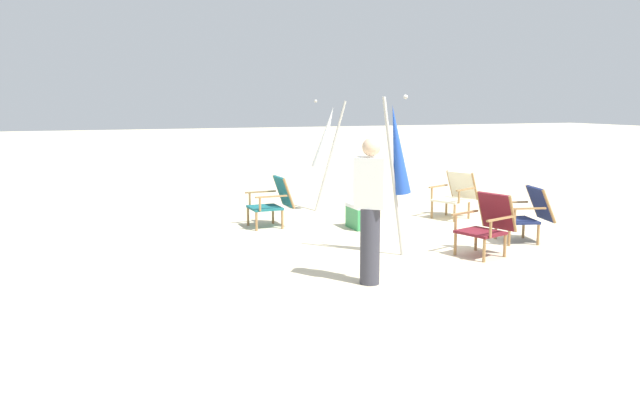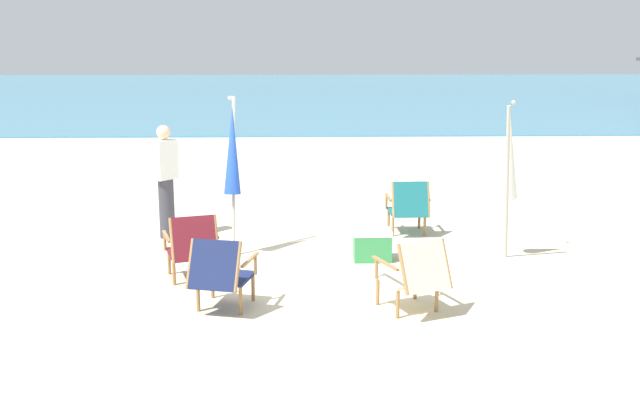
% 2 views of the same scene
% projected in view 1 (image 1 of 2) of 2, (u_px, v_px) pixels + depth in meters
% --- Properties ---
extents(ground_plane, '(80.00, 80.00, 0.00)m').
position_uv_depth(ground_plane, '(429.00, 241.00, 9.13)').
color(ground_plane, beige).
extents(beach_chair_front_right, '(0.61, 0.69, 0.82)m').
position_uv_depth(beach_chair_front_right, '(273.00, 200.00, 10.13)').
color(beach_chair_front_right, '#196066').
rests_on(beach_chair_front_right, ground).
extents(beach_chair_front_left, '(0.80, 0.87, 0.81)m').
position_uv_depth(beach_chair_front_left, '(456.00, 193.00, 10.92)').
color(beach_chair_front_left, beige).
rests_on(beach_chair_front_left, ground).
extents(beach_chair_mid_center, '(0.74, 0.81, 0.82)m').
position_uv_depth(beach_chair_mid_center, '(488.00, 223.00, 8.25)').
color(beach_chair_mid_center, maroon).
rests_on(beach_chair_mid_center, ground).
extents(beach_chair_back_left, '(0.73, 0.83, 0.80)m').
position_uv_depth(beach_chair_back_left, '(528.00, 213.00, 9.01)').
color(beach_chair_back_left, '#19234C').
rests_on(beach_chair_back_left, ground).
extents(umbrella_furled_blue, '(0.25, 0.42, 2.11)m').
position_uv_depth(umbrella_furled_blue, '(397.00, 151.00, 8.05)').
color(umbrella_furled_blue, '#B7B2A8').
rests_on(umbrella_furled_blue, ground).
extents(umbrella_furled_white, '(0.39, 0.64, 2.06)m').
position_uv_depth(umbrella_furled_white, '(326.00, 139.00, 11.44)').
color(umbrella_furled_white, '#B7B2A8').
rests_on(umbrella_furled_white, ground).
extents(person_near_chairs, '(0.37, 0.39, 1.63)m').
position_uv_depth(person_near_chairs, '(370.00, 210.00, 6.86)').
color(person_near_chairs, '#383842').
rests_on(person_near_chairs, ground).
extents(cooler_box, '(0.49, 0.35, 0.40)m').
position_uv_depth(cooler_box, '(361.00, 216.00, 10.02)').
color(cooler_box, '#338C4C').
rests_on(cooler_box, ground).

